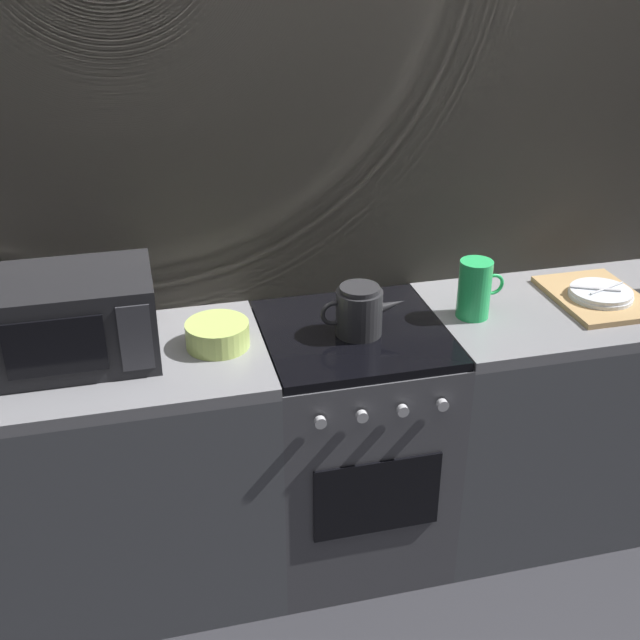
% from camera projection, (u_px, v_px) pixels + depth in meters
% --- Properties ---
extents(ground_plane, '(8.00, 8.00, 0.00)m').
position_uv_depth(ground_plane, '(349.00, 540.00, 3.01)').
color(ground_plane, '#2D2D33').
extents(back_wall, '(3.60, 0.05, 2.40)m').
position_uv_depth(back_wall, '(330.00, 210.00, 2.74)').
color(back_wall, '#A39989').
rests_on(back_wall, ground_plane).
extents(counter_left, '(1.20, 0.60, 0.90)m').
position_uv_depth(counter_left, '(88.00, 482.00, 2.61)').
color(counter_left, '#515459').
rests_on(counter_left, ground_plane).
extents(stove_unit, '(0.60, 0.63, 0.90)m').
position_uv_depth(stove_unit, '(351.00, 443.00, 2.80)').
color(stove_unit, '#4C4C51').
rests_on(stove_unit, ground_plane).
extents(counter_right, '(1.20, 0.60, 0.90)m').
position_uv_depth(counter_right, '(581.00, 408.00, 3.00)').
color(counter_right, '#515459').
rests_on(counter_right, ground_plane).
extents(microwave, '(0.46, 0.35, 0.27)m').
position_uv_depth(microwave, '(77.00, 318.00, 2.37)').
color(microwave, black).
rests_on(microwave, counter_left).
extents(kettle, '(0.28, 0.15, 0.17)m').
position_uv_depth(kettle, '(359.00, 311.00, 2.54)').
color(kettle, '#262628').
rests_on(kettle, stove_unit).
extents(mixing_bowl, '(0.20, 0.20, 0.08)m').
position_uv_depth(mixing_bowl, '(217.00, 334.00, 2.48)').
color(mixing_bowl, '#B7D166').
rests_on(mixing_bowl, counter_left).
extents(pitcher, '(0.16, 0.11, 0.20)m').
position_uv_depth(pitcher, '(474.00, 288.00, 2.64)').
color(pitcher, green).
rests_on(pitcher, counter_right).
extents(dish_pile, '(0.30, 0.40, 0.06)m').
position_uv_depth(dish_pile, '(598.00, 296.00, 2.78)').
color(dish_pile, tan).
rests_on(dish_pile, counter_right).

